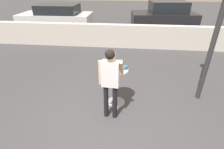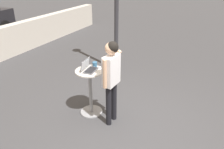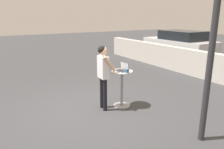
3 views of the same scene
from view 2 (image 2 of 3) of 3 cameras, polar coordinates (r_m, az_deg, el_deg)
The scene contains 5 objects.
ground_plane at distance 4.46m, azimuth 3.44°, elevation -13.86°, with size 50.00×50.00×0.00m, color #3D3D3F.
cafe_table at distance 4.58m, azimuth -5.65°, elevation -3.85°, with size 0.58×0.58×1.01m.
laptop at distance 4.36m, azimuth -6.13°, elevation 1.70°, with size 0.37×0.28×0.23m.
coffee_mug at distance 4.54m, azimuth -4.51°, elevation 2.70°, with size 0.13×0.10×0.10m.
standing_person at distance 4.04m, azimuth -0.18°, elevation 0.22°, with size 0.53×0.36×1.72m.
Camera 2 is at (-3.16, -1.28, 2.87)m, focal length 35.00 mm.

